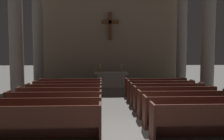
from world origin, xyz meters
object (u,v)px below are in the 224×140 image
Objects in this scene: pew_left_row_3 at (54,105)px; column_left_third at (38,38)px; pew_left_row_1 at (37,123)px; candlestick_right at (122,69)px; pew_left_row_2 at (47,113)px; column_right_third at (182,39)px; pew_right_row_3 at (184,104)px; pew_left_row_7 at (71,88)px; column_left_second at (16,32)px; pew_right_row_1 at (212,121)px; pew_right_row_6 at (161,90)px; altar at (111,79)px; pew_right_row_2 at (196,111)px; pew_left_row_5 at (64,95)px; pew_left_row_4 at (60,99)px; column_right_second at (208,33)px; pew_right_row_4 at (174,98)px; pew_right_row_7 at (156,87)px; candlestick_left at (100,69)px; pew_left_row_6 at (68,91)px.

column_left_third is at bearing 109.37° from pew_left_row_3.
candlestick_right is (2.87, 9.07, 0.71)m from pew_left_row_1.
column_right_third is (6.87, 8.16, 2.74)m from pew_left_row_2.
pew_right_row_3 is at bearing 12.63° from pew_left_row_2.
column_left_second is (-2.53, -0.35, 2.74)m from pew_left_row_7.
column_left_second is (-6.87, 5.50, 2.74)m from pew_right_row_1.
altar is (-2.17, 4.20, 0.06)m from pew_right_row_6.
column_right_third reaches higher than candlestick_right.
pew_left_row_3 is 1.00× the size of pew_right_row_2.
pew_left_row_7 is at bearing 90.00° from pew_left_row_1.
altar is (4.70, -0.07, -2.69)m from column_left_third.
pew_right_row_1 is at bearing -38.65° from column_left_second.
pew_right_row_2 is at bearing -33.90° from pew_left_row_5.
pew_left_row_2 is 1.00× the size of pew_left_row_4.
candlestick_right is at bearing -179.03° from column_right_third.
column_left_second is at bearing 180.00° from column_right_second.
column_right_second is (6.87, -0.35, 2.74)m from pew_left_row_7.
pew_right_row_4 is at bearing -12.63° from pew_left_row_5.
pew_left_row_3 and pew_right_row_4 have the same top height.
pew_left_row_5 is 4.46m from pew_right_row_4.
pew_right_row_1 is 0.47× the size of column_left_second.
candlestick_right is (-4.00, 3.57, -2.04)m from column_right_second.
pew_right_row_3 is (4.35, -0.97, 0.00)m from pew_left_row_4.
column_right_third reaches higher than pew_right_row_7.
column_right_third is (0.00, 3.64, 0.00)m from column_right_second.
column_right_second is (2.53, 5.50, 2.74)m from pew_right_row_1.
pew_right_row_6 is at bearing -55.62° from candlestick_left.
pew_left_row_4 is at bearing 155.87° from pew_right_row_2.
pew_left_row_5 is (0.00, 2.92, 0.00)m from pew_left_row_2.
pew_left_row_3 is 1.00× the size of pew_right_row_7.
pew_left_row_6 is (0.00, 1.95, 0.00)m from pew_left_row_4.
candlestick_left reaches higher than pew_right_row_3.
pew_left_row_7 is at bearing 131.76° from pew_right_row_2.
candlestick_right reaches higher than pew_right_row_4.
pew_right_row_1 is 4.87m from pew_right_row_6.
pew_right_row_4 is at bearing 12.63° from pew_left_row_3.
pew_left_row_6 is (0.00, 4.87, 0.00)m from pew_left_row_1.
column_left_third is 5.77m from candlestick_right.
pew_left_row_7 is 1.00× the size of pew_right_row_3.
column_right_second is (2.53, 2.58, 2.74)m from pew_right_row_4.
column_left_third reaches higher than pew_right_row_4.
pew_left_row_1 is 1.00× the size of pew_right_row_6.
column_left_second is (-6.87, 2.58, 2.74)m from pew_right_row_4.
candlestick_right is at bearing 138.24° from column_right_second.
candlestick_right is at bearing 0.00° from candlestick_left.
pew_right_row_2 is at bearing 0.00° from pew_left_row_2.
candlestick_left is 1.40m from candlestick_right.
column_right_second is 6.49m from altar.
pew_right_row_1 is 1.00× the size of pew_right_row_6.
pew_right_row_3 is at bearing -12.63° from pew_left_row_4.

